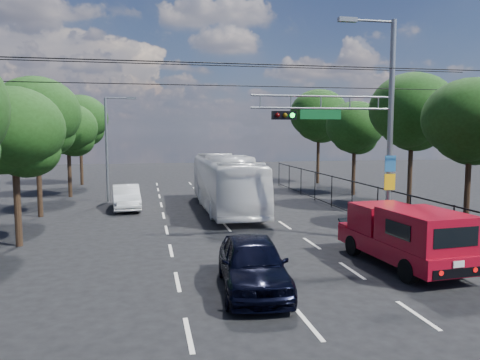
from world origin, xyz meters
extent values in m
plane|color=black|center=(0.00, 0.00, 0.00)|extent=(120.00, 120.00, 0.00)
cube|color=beige|center=(-3.00, 0.00, 0.01)|extent=(0.12, 2.00, 0.01)
cube|color=beige|center=(-3.00, 4.00, 0.01)|extent=(0.12, 2.00, 0.01)
cube|color=beige|center=(-3.00, 8.00, 0.01)|extent=(0.12, 2.00, 0.01)
cube|color=beige|center=(-3.00, 12.00, 0.01)|extent=(0.12, 2.00, 0.01)
cube|color=beige|center=(-3.00, 16.00, 0.01)|extent=(0.12, 2.00, 0.01)
cube|color=beige|center=(-3.00, 20.00, 0.01)|extent=(0.12, 2.00, 0.01)
cube|color=beige|center=(-3.00, 24.00, 0.01)|extent=(0.12, 2.00, 0.01)
cube|color=beige|center=(-3.00, 28.00, 0.01)|extent=(0.12, 2.00, 0.01)
cube|color=beige|center=(-3.00, 32.00, 0.01)|extent=(0.12, 2.00, 0.01)
cube|color=beige|center=(0.00, 0.00, 0.01)|extent=(0.12, 2.00, 0.01)
cube|color=beige|center=(0.00, 4.00, 0.01)|extent=(0.12, 2.00, 0.01)
cube|color=beige|center=(0.00, 8.00, 0.01)|extent=(0.12, 2.00, 0.01)
cube|color=beige|center=(0.00, 12.00, 0.01)|extent=(0.12, 2.00, 0.01)
cube|color=beige|center=(0.00, 16.00, 0.01)|extent=(0.12, 2.00, 0.01)
cube|color=beige|center=(0.00, 20.00, 0.01)|extent=(0.12, 2.00, 0.01)
cube|color=beige|center=(0.00, 24.00, 0.01)|extent=(0.12, 2.00, 0.01)
cube|color=beige|center=(0.00, 28.00, 0.01)|extent=(0.12, 2.00, 0.01)
cube|color=beige|center=(0.00, 32.00, 0.01)|extent=(0.12, 2.00, 0.01)
cube|color=beige|center=(3.00, 0.00, 0.01)|extent=(0.12, 2.00, 0.01)
cube|color=beige|center=(3.00, 4.00, 0.01)|extent=(0.12, 2.00, 0.01)
cube|color=beige|center=(3.00, 8.00, 0.01)|extent=(0.12, 2.00, 0.01)
cube|color=beige|center=(3.00, 12.00, 0.01)|extent=(0.12, 2.00, 0.01)
cube|color=beige|center=(3.00, 16.00, 0.01)|extent=(0.12, 2.00, 0.01)
cube|color=beige|center=(3.00, 20.00, 0.01)|extent=(0.12, 2.00, 0.01)
cube|color=beige|center=(3.00, 24.00, 0.01)|extent=(0.12, 2.00, 0.01)
cube|color=beige|center=(3.00, 28.00, 0.01)|extent=(0.12, 2.00, 0.01)
cube|color=beige|center=(3.00, 32.00, 0.01)|extent=(0.12, 2.00, 0.01)
cylinder|color=slate|center=(6.50, 8.00, 4.75)|extent=(0.24, 0.24, 9.50)
cylinder|color=slate|center=(5.50, 8.00, 9.40)|extent=(2.00, 0.10, 0.10)
cube|color=slate|center=(4.40, 8.00, 9.40)|extent=(0.80, 0.25, 0.18)
cylinder|color=slate|center=(3.40, 8.00, 6.25)|extent=(6.20, 0.08, 0.08)
cylinder|color=slate|center=(3.40, 8.00, 5.75)|extent=(6.20, 0.08, 0.08)
cube|color=black|center=(1.70, 8.00, 5.45)|extent=(1.00, 0.28, 0.35)
sphere|color=#3F0505|center=(1.38, 7.85, 5.45)|extent=(0.20, 0.20, 0.20)
sphere|color=#4C3805|center=(1.70, 7.85, 5.45)|extent=(0.20, 0.20, 0.20)
sphere|color=#0CE533|center=(2.02, 7.85, 5.45)|extent=(0.20, 0.20, 0.20)
cube|color=#0B5121|center=(3.30, 8.00, 5.50)|extent=(1.80, 0.05, 0.40)
cube|color=#21619D|center=(6.48, 7.86, 3.40)|extent=(0.50, 0.04, 0.70)
cube|color=yellow|center=(6.48, 7.86, 2.60)|extent=(0.50, 0.04, 0.70)
cylinder|color=slate|center=(5.90, 8.00, 6.00)|extent=(0.05, 0.05, 0.50)
cylinder|color=slate|center=(4.60, 8.00, 6.00)|extent=(0.05, 0.05, 0.50)
cylinder|color=slate|center=(3.30, 8.00, 6.00)|extent=(0.05, 0.05, 0.50)
cylinder|color=slate|center=(2.00, 8.00, 6.00)|extent=(0.05, 0.05, 0.50)
cylinder|color=slate|center=(0.70, 8.00, 6.00)|extent=(0.05, 0.05, 0.50)
cylinder|color=slate|center=(-6.50, 22.00, 3.50)|extent=(0.18, 0.18, 7.00)
cylinder|color=slate|center=(-5.70, 22.00, 7.00)|extent=(1.60, 0.09, 0.09)
cube|color=slate|center=(-4.80, 22.00, 7.00)|extent=(0.60, 0.22, 0.15)
cylinder|color=black|center=(0.00, 6.00, 7.20)|extent=(22.00, 0.04, 0.04)
cylinder|color=black|center=(0.00, 9.50, 7.60)|extent=(22.00, 0.04, 0.04)
cylinder|color=black|center=(0.00, 11.00, 6.90)|extent=(22.00, 0.04, 0.04)
cube|color=black|center=(7.60, 12.00, 1.95)|extent=(0.04, 34.00, 0.06)
cube|color=black|center=(7.60, 12.00, 0.15)|extent=(0.04, 34.00, 0.06)
cylinder|color=black|center=(7.60, 5.00, 1.00)|extent=(0.06, 0.06, 2.00)
cylinder|color=black|center=(7.60, 8.00, 1.00)|extent=(0.06, 0.06, 2.00)
cylinder|color=black|center=(7.60, 11.00, 1.00)|extent=(0.06, 0.06, 2.00)
cylinder|color=black|center=(7.60, 14.00, 1.00)|extent=(0.06, 0.06, 2.00)
cylinder|color=black|center=(7.60, 17.00, 1.00)|extent=(0.06, 0.06, 2.00)
cylinder|color=black|center=(7.60, 20.00, 1.00)|extent=(0.06, 0.06, 2.00)
cylinder|color=black|center=(7.60, 23.00, 1.00)|extent=(0.06, 0.06, 2.00)
cylinder|color=black|center=(7.60, 26.00, 1.00)|extent=(0.06, 0.06, 2.00)
cylinder|color=black|center=(7.60, 29.00, 1.00)|extent=(0.06, 0.06, 2.00)
cylinder|color=black|center=(11.20, 9.00, 2.10)|extent=(0.28, 0.28, 4.20)
ellipsoid|color=black|center=(11.20, 9.00, 5.40)|extent=(4.50, 4.50, 3.83)
ellipsoid|color=black|center=(11.60, 9.30, 4.35)|extent=(3.00, 3.00, 2.40)
ellipsoid|color=black|center=(10.85, 8.80, 4.50)|extent=(2.85, 2.85, 2.28)
cylinder|color=black|center=(11.80, 15.00, 2.38)|extent=(0.28, 0.28, 4.76)
ellipsoid|color=black|center=(11.80, 15.00, 6.12)|extent=(5.10, 5.10, 4.33)
ellipsoid|color=black|center=(12.20, 15.30, 4.93)|extent=(3.40, 3.40, 2.72)
ellipsoid|color=black|center=(11.45, 14.80, 5.10)|extent=(3.23, 3.23, 2.58)
cylinder|color=black|center=(11.40, 22.00, 2.02)|extent=(0.28, 0.28, 4.03)
ellipsoid|color=black|center=(11.40, 22.00, 5.18)|extent=(4.32, 4.32, 3.67)
ellipsoid|color=black|center=(11.80, 22.30, 4.18)|extent=(2.88, 2.88, 2.30)
ellipsoid|color=black|center=(11.05, 21.80, 4.32)|extent=(2.74, 2.74, 2.19)
cylinder|color=black|center=(11.60, 30.00, 2.46)|extent=(0.28, 0.28, 4.93)
ellipsoid|color=black|center=(11.60, 30.00, 6.34)|extent=(5.28, 5.28, 4.49)
ellipsoid|color=black|center=(12.00, 30.30, 5.10)|extent=(3.52, 3.52, 2.82)
ellipsoid|color=black|center=(11.25, 29.80, 5.28)|extent=(3.34, 3.34, 2.68)
cylinder|color=black|center=(-9.20, 10.00, 1.90)|extent=(0.28, 0.28, 3.81)
ellipsoid|color=black|center=(-9.20, 10.00, 4.90)|extent=(4.08, 4.08, 3.47)
ellipsoid|color=black|center=(-8.80, 10.30, 3.94)|extent=(2.72, 2.72, 2.18)
ellipsoid|color=black|center=(-9.55, 9.80, 4.08)|extent=(2.58, 2.58, 2.07)
cylinder|color=black|center=(-9.80, 17.00, 2.24)|extent=(0.28, 0.28, 4.48)
ellipsoid|color=black|center=(-9.80, 17.00, 5.76)|extent=(4.80, 4.80, 4.08)
ellipsoid|color=black|center=(-9.40, 17.30, 4.64)|extent=(3.20, 3.20, 2.56)
ellipsoid|color=black|center=(-10.15, 16.80, 4.80)|extent=(3.04, 3.04, 2.43)
cylinder|color=black|center=(-9.40, 25.00, 1.96)|extent=(0.28, 0.28, 3.92)
ellipsoid|color=black|center=(-9.40, 25.00, 5.04)|extent=(4.20, 4.20, 3.57)
ellipsoid|color=black|center=(-9.00, 25.30, 4.06)|extent=(2.80, 2.80, 2.24)
ellipsoid|color=black|center=(-9.75, 24.80, 4.20)|extent=(2.66, 2.66, 2.13)
cylinder|color=black|center=(-9.60, 33.00, 2.30)|extent=(0.28, 0.28, 4.59)
ellipsoid|color=black|center=(-9.60, 33.00, 5.90)|extent=(4.92, 4.92, 4.18)
ellipsoid|color=black|center=(-9.20, 33.30, 4.76)|extent=(3.28, 3.28, 2.62)
ellipsoid|color=black|center=(-9.95, 32.80, 4.92)|extent=(3.12, 3.12, 2.49)
cylinder|color=black|center=(3.92, 5.88, 0.39)|extent=(0.35, 0.80, 0.78)
cylinder|color=black|center=(5.81, 6.03, 0.39)|extent=(0.35, 0.80, 0.78)
cylinder|color=black|center=(4.19, 2.43, 0.39)|extent=(0.35, 0.80, 0.78)
cylinder|color=black|center=(6.08, 2.58, 0.39)|extent=(0.35, 0.80, 0.78)
cube|color=maroon|center=(5.00, 4.23, 0.69)|extent=(2.56, 5.73, 0.63)
cube|color=maroon|center=(4.80, 6.73, 0.78)|extent=(2.11, 0.78, 0.61)
cube|color=black|center=(4.78, 7.03, 1.06)|extent=(1.93, 0.60, 0.34)
cube|color=maroon|center=(4.90, 5.51, 1.51)|extent=(2.14, 1.88, 1.06)
cube|color=black|center=(4.96, 4.67, 1.56)|extent=(1.73, 0.19, 0.61)
cube|color=maroon|center=(5.10, 3.00, 1.59)|extent=(2.30, 3.00, 1.17)
cube|color=black|center=(6.14, 3.08, 1.62)|extent=(0.15, 1.34, 0.50)
cube|color=black|center=(4.05, 2.92, 1.62)|extent=(0.15, 1.34, 0.50)
cube|color=black|center=(5.21, 1.60, 1.62)|extent=(1.62, 0.18, 0.61)
cube|color=black|center=(5.22, 1.47, 0.56)|extent=(1.79, 0.23, 0.29)
cube|color=silver|center=(5.22, 1.42, 0.84)|extent=(0.39, 0.06, 0.20)
imported|color=black|center=(-0.81, 2.74, 0.83)|extent=(2.41, 5.01, 1.65)
imported|color=silver|center=(0.84, 17.21, 1.67)|extent=(2.89, 12.02, 3.34)
imported|color=silver|center=(-5.16, 18.67, 0.74)|extent=(1.94, 4.62, 1.48)
camera|label=1|loc=(-3.90, -10.67, 4.82)|focal=35.00mm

